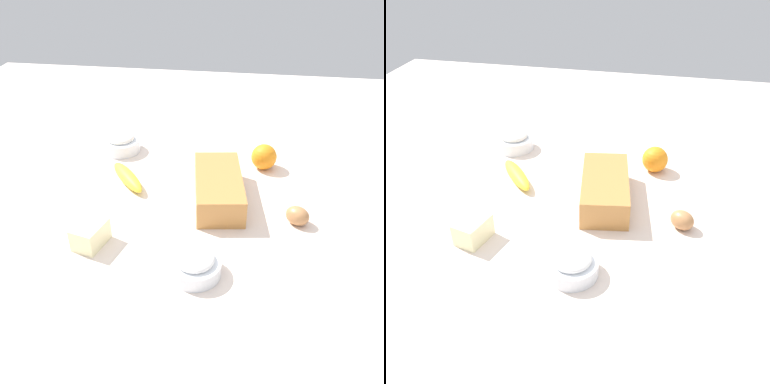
% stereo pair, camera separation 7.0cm
% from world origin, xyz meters
% --- Properties ---
extents(ground_plane, '(2.40, 2.40, 0.02)m').
position_xyz_m(ground_plane, '(0.00, 0.00, -0.01)').
color(ground_plane, beige).
extents(loaf_pan, '(0.30, 0.17, 0.08)m').
position_xyz_m(loaf_pan, '(0.03, -0.07, 0.04)').
color(loaf_pan, '#B77A3D').
rests_on(loaf_pan, ground_plane).
extents(flour_bowl, '(0.13, 0.13, 0.07)m').
position_xyz_m(flour_bowl, '(0.29, 0.29, 0.03)').
color(flour_bowl, white).
rests_on(flour_bowl, ground_plane).
extents(sugar_bowl, '(0.12, 0.12, 0.06)m').
position_xyz_m(sugar_bowl, '(-0.28, -0.05, 0.03)').
color(sugar_bowl, white).
rests_on(sugar_bowl, ground_plane).
extents(banana, '(0.18, 0.15, 0.04)m').
position_xyz_m(banana, '(0.08, 0.21, 0.02)').
color(banana, yellow).
rests_on(banana, ground_plane).
extents(orange_fruit, '(0.08, 0.08, 0.08)m').
position_xyz_m(orange_fruit, '(0.24, -0.20, 0.04)').
color(orange_fruit, orange).
rests_on(orange_fruit, ground_plane).
extents(butter_block, '(0.10, 0.08, 0.06)m').
position_xyz_m(butter_block, '(-0.21, 0.22, 0.03)').
color(butter_block, '#F4EDB2').
rests_on(butter_block, ground_plane).
extents(egg_near_butter, '(0.08, 0.08, 0.05)m').
position_xyz_m(egg_near_butter, '(-0.05, -0.29, 0.03)').
color(egg_near_butter, '#AF7647').
rests_on(egg_near_butter, ground_plane).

